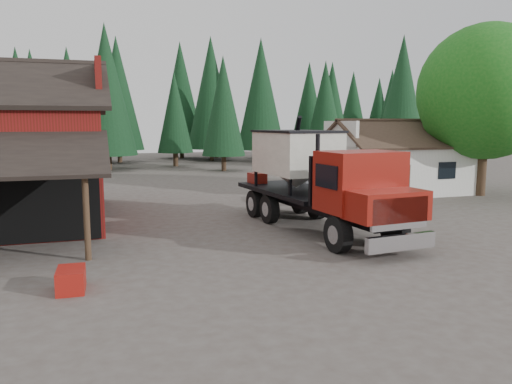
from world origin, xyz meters
name	(u,v)px	position (x,y,z in m)	size (l,w,h in m)	color
ground	(274,262)	(0.00, 0.00, 0.00)	(120.00, 120.00, 0.00)	#4A413A
farmhouse	(396,166)	(13.00, 13.00, 1.67)	(8.60, 6.42, 4.65)	silver
deciduous_tree	(486,97)	(17.01, 9.97, 5.91)	(8.00, 8.00, 10.20)	#382619
conifer_backdrop	(145,163)	(0.00, 42.00, 0.00)	(76.00, 16.00, 16.00)	black
near_pine_b	(223,106)	(6.00, 30.00, 5.89)	(3.96, 3.96, 10.40)	#382619
near_pine_c	(402,95)	(22.00, 26.00, 6.89)	(4.84, 4.84, 12.40)	#382619
near_pine_d	(107,90)	(-4.00, 34.00, 7.39)	(5.28, 5.28, 13.40)	#382619
feed_truck	(317,177)	(3.35, 4.03, 2.20)	(3.86, 10.66, 4.71)	black
silver_car	(352,187)	(8.25, 10.00, 0.86)	(2.85, 6.18, 1.72)	#AFB0B7
equip_box	(71,280)	(-6.00, -0.91, 0.30)	(0.70, 1.10, 0.60)	maroon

